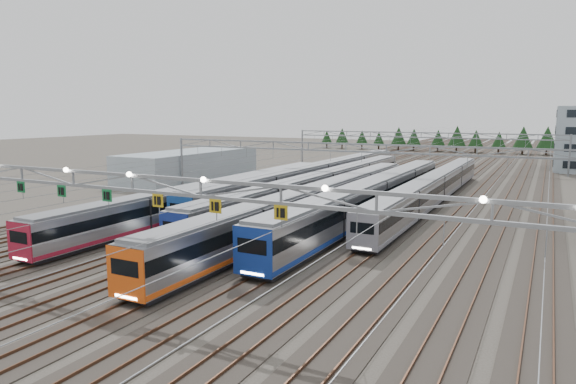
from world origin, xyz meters
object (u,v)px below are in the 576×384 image
at_px(train_a, 216,195).
at_px(train_f, 434,188).
at_px(gantry_mid, 346,154).
at_px(train_e, 374,197).
at_px(train_b, 319,176).
at_px(train_d, 317,203).
at_px(gantry_near, 131,186).
at_px(train_c, 323,186).
at_px(west_shed, 190,165).
at_px(gantry_far, 421,139).

height_order(train_a, train_f, train_f).
bearing_deg(gantry_mid, train_f, 15.68).
height_order(train_e, train_f, train_e).
relative_size(train_b, gantry_mid, 1.19).
bearing_deg(train_d, gantry_mid, 98.67).
bearing_deg(gantry_near, train_c, 93.36).
distance_m(train_c, train_f, 14.67).
relative_size(train_a, train_b, 0.78).
distance_m(gantry_near, gantry_mid, 40.12).
bearing_deg(train_c, train_d, -69.72).
bearing_deg(gantry_mid, train_d, -81.33).
bearing_deg(gantry_mid, train_b, 136.00).
bearing_deg(train_f, train_d, -116.68).
bearing_deg(train_b, train_e, -48.23).
xyz_separation_m(train_a, train_b, (4.50, 20.94, 0.25)).
height_order(train_f, west_shed, west_shed).
height_order(train_c, train_d, train_d).
xyz_separation_m(train_e, gantry_far, (-6.75, 53.59, 4.07)).
xyz_separation_m(train_a, train_c, (9.00, 11.85, 0.15)).
relative_size(train_b, train_d, 1.17).
relative_size(train_a, gantry_far, 0.93).
bearing_deg(gantry_far, west_shed, -132.87).
relative_size(train_c, train_f, 1.06).
bearing_deg(west_shed, gantry_mid, -15.25).
distance_m(train_f, gantry_far, 43.54).
relative_size(train_b, train_c, 1.09).
relative_size(train_c, train_d, 1.08).
bearing_deg(train_a, west_shed, 133.22).
bearing_deg(train_a, train_e, 17.93).
xyz_separation_m(train_a, gantry_near, (11.20, -25.70, 5.04)).
xyz_separation_m(train_d, train_e, (4.50, 6.16, 0.11)).
xyz_separation_m(train_c, gantry_near, (2.20, -37.55, 4.89)).
relative_size(train_b, train_e, 1.23).
height_order(train_c, gantry_mid, gantry_mid).
distance_m(train_e, gantry_mid, 11.66).
bearing_deg(train_b, gantry_near, -81.82).
distance_m(train_a, train_e, 18.92).
bearing_deg(train_b, train_c, -63.66).
height_order(train_a, train_e, train_e).
bearing_deg(train_b, gantry_far, 80.05).
distance_m(train_c, gantry_near, 37.93).
distance_m(train_c, gantry_far, 47.81).
relative_size(gantry_far, west_shed, 1.88).
height_order(train_b, train_c, train_b).
bearing_deg(train_e, gantry_mid, 128.15).
bearing_deg(west_shed, train_b, -5.52).
relative_size(train_e, gantry_far, 0.97).
distance_m(train_e, train_f, 12.59).
bearing_deg(train_f, west_shed, 172.42).
distance_m(train_a, west_shed, 32.26).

